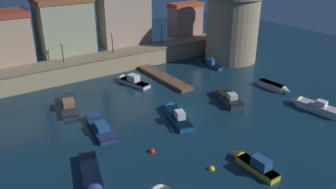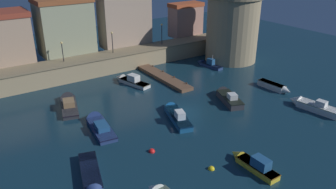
% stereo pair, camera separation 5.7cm
% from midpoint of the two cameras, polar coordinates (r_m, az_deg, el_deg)
% --- Properties ---
extents(ground_plane, '(100.02, 100.02, 0.00)m').
position_cam_midpoint_polar(ground_plane, '(40.90, 2.67, -2.97)').
color(ground_plane, '#112D3D').
extents(quay_wall, '(41.38, 3.84, 2.84)m').
position_cam_midpoint_polar(quay_wall, '(55.10, -8.85, 5.57)').
color(quay_wall, '#9E8966').
rests_on(quay_wall, ground).
extents(old_town_backdrop, '(39.30, 5.78, 9.49)m').
position_cam_midpoint_polar(old_town_backdrop, '(55.93, -15.06, 10.96)').
color(old_town_backdrop, tan).
rests_on(old_town_backdrop, ground).
extents(fortress_tower, '(9.35, 9.35, 11.33)m').
position_cam_midpoint_polar(fortress_tower, '(59.22, 10.68, 11.03)').
color(fortress_tower, '#9E8966').
rests_on(fortress_tower, ground).
extents(pier_dock, '(2.01, 12.02, 0.70)m').
position_cam_midpoint_polar(pier_dock, '(50.94, -0.79, 2.91)').
color(pier_dock, brown).
rests_on(pier_dock, ground).
extents(quay_lamp_0, '(0.32, 0.32, 2.96)m').
position_cam_midpoint_polar(quay_lamp_0, '(51.37, -17.37, 7.41)').
color(quay_lamp_0, black).
rests_on(quay_lamp_0, quay_wall).
extents(quay_lamp_1, '(0.32, 0.32, 3.34)m').
position_cam_midpoint_polar(quay_lamp_1, '(53.97, -9.39, 9.18)').
color(quay_lamp_1, black).
rests_on(quay_lamp_1, quay_wall).
extents(quay_lamp_2, '(0.32, 0.32, 3.52)m').
position_cam_midpoint_polar(quay_lamp_2, '(58.25, -1.11, 10.66)').
color(quay_lamp_2, black).
rests_on(quay_lamp_2, quay_wall).
extents(moored_boat_1, '(3.60, 7.48, 1.79)m').
position_cam_midpoint_polar(moored_boat_1, '(44.25, -16.36, -1.31)').
color(moored_boat_1, '#333338').
rests_on(moored_boat_1, ground).
extents(moored_boat_2, '(3.55, 7.36, 1.89)m').
position_cam_midpoint_polar(moored_boat_2, '(39.56, 1.22, -3.24)').
color(moored_boat_2, '#195689').
rests_on(moored_boat_2, ground).
extents(moored_boat_3, '(3.78, 6.47, 1.90)m').
position_cam_midpoint_polar(moored_boat_3, '(44.55, 9.81, -0.28)').
color(moored_boat_3, '#333338').
rests_on(moored_boat_3, ground).
extents(moored_boat_4, '(3.32, 7.00, 1.46)m').
position_cam_midpoint_polar(moored_boat_4, '(30.13, -12.67, -13.76)').
color(moored_boat_4, navy).
rests_on(moored_boat_4, ground).
extents(moored_boat_5, '(1.24, 5.27, 1.78)m').
position_cam_midpoint_polar(moored_boat_5, '(31.96, 13.99, -11.10)').
color(moored_boat_5, gold).
rests_on(moored_boat_5, ground).
extents(moored_boat_6, '(1.62, 5.40, 2.36)m').
position_cam_midpoint_polar(moored_boat_6, '(56.81, 6.65, 5.13)').
color(moored_boat_6, navy).
rests_on(moored_boat_6, ground).
extents(moored_boat_7, '(2.39, 6.67, 1.80)m').
position_cam_midpoint_polar(moored_boat_7, '(44.92, 22.96, -1.71)').
color(moored_boat_7, white).
rests_on(moored_boat_7, ground).
extents(moored_boat_8, '(3.04, 6.64, 1.88)m').
position_cam_midpoint_polar(moored_boat_8, '(49.57, -6.49, 2.37)').
color(moored_boat_8, silver).
rests_on(moored_boat_8, ground).
extents(moored_boat_9, '(1.46, 5.15, 1.10)m').
position_cam_midpoint_polar(moored_boat_9, '(49.22, 17.47, 1.25)').
color(moored_boat_9, silver).
rests_on(moored_boat_9, ground).
extents(moored_boat_10, '(2.73, 7.26, 1.76)m').
position_cam_midpoint_polar(moored_boat_10, '(38.46, -11.69, -4.79)').
color(moored_boat_10, navy).
rests_on(moored_boat_10, ground).
extents(mooring_buoy_0, '(0.59, 0.59, 0.59)m').
position_cam_midpoint_polar(mooring_buoy_0, '(31.39, 7.25, -12.30)').
color(mooring_buoy_0, yellow).
rests_on(mooring_buoy_0, ground).
extents(mooring_buoy_1, '(0.65, 0.65, 0.65)m').
position_cam_midpoint_polar(mooring_buoy_1, '(33.49, -2.76, -9.55)').
color(mooring_buoy_1, red).
rests_on(mooring_buoy_1, ground).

